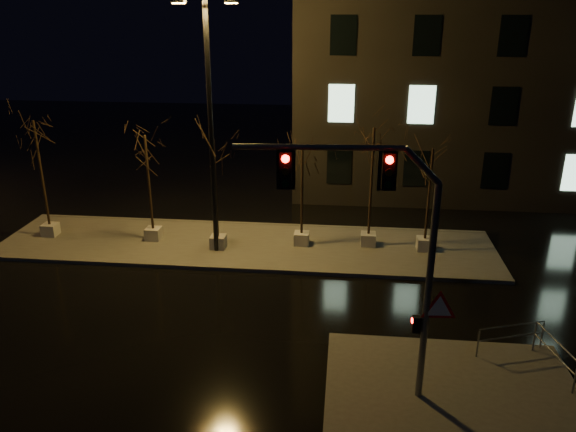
# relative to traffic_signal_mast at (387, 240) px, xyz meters

# --- Properties ---
(ground) EXTENTS (90.00, 90.00, 0.00)m
(ground) POSITION_rel_traffic_signal_mast_xyz_m (-5.40, 3.91, -4.71)
(ground) COLOR black
(ground) RESTS_ON ground
(median) EXTENTS (22.00, 5.00, 0.15)m
(median) POSITION_rel_traffic_signal_mast_xyz_m (-5.40, 9.91, -4.63)
(median) COLOR #4D4A44
(median) RESTS_ON ground
(sidewalk_corner) EXTENTS (7.00, 5.00, 0.15)m
(sidewalk_corner) POSITION_rel_traffic_signal_mast_xyz_m (2.10, 0.41, -4.63)
(sidewalk_corner) COLOR #4D4A44
(sidewalk_corner) RESTS_ON ground
(building) EXTENTS (25.00, 12.00, 15.00)m
(building) POSITION_rel_traffic_signal_mast_xyz_m (8.60, 21.91, 2.79)
(building) COLOR black
(building) RESTS_ON ground
(tree_0) EXTENTS (1.80, 1.80, 5.49)m
(tree_0) POSITION_rel_traffic_signal_mast_xyz_m (-14.56, 9.94, -0.39)
(tree_0) COLOR #AAA69E
(tree_0) RESTS_ON median
(tree_1) EXTENTS (1.80, 1.80, 4.93)m
(tree_1) POSITION_rel_traffic_signal_mast_xyz_m (-9.64, 9.95, -0.81)
(tree_1) COLOR #AAA69E
(tree_1) RESTS_ON median
(tree_2) EXTENTS (1.80, 1.80, 4.97)m
(tree_2) POSITION_rel_traffic_signal_mast_xyz_m (-6.51, 9.34, -0.79)
(tree_2) COLOR #AAA69E
(tree_2) RESTS_ON median
(tree_3) EXTENTS (1.80, 1.80, 4.66)m
(tree_3) POSITION_rel_traffic_signal_mast_xyz_m (-2.90, 10.10, -1.02)
(tree_3) COLOR #AAA69E
(tree_3) RESTS_ON median
(tree_4) EXTENTS (1.80, 1.80, 5.41)m
(tree_4) POSITION_rel_traffic_signal_mast_xyz_m (0.05, 10.32, -0.45)
(tree_4) COLOR #AAA69E
(tree_4) RESTS_ON median
(tree_5) EXTENTS (1.80, 1.80, 4.63)m
(tree_5) POSITION_rel_traffic_signal_mast_xyz_m (2.47, 10.04, -1.04)
(tree_5) COLOR #AAA69E
(tree_5) RESTS_ON median
(traffic_signal_mast) EXTENTS (5.68, 0.46, 6.94)m
(traffic_signal_mast) POSITION_rel_traffic_signal_mast_xyz_m (0.00, 0.00, 0.00)
(traffic_signal_mast) COLOR slate
(traffic_signal_mast) RESTS_ON sidewalk_corner
(streetlight_main) EXTENTS (2.58, 0.49, 10.32)m
(streetlight_main) POSITION_rel_traffic_signal_mast_xyz_m (-6.53, 9.06, 1.40)
(streetlight_main) COLOR black
(streetlight_main) RESTS_ON median
(guard_rail_a) EXTENTS (2.12, 0.74, 0.96)m
(guard_rail_a) POSITION_rel_traffic_signal_mast_xyz_m (4.11, 2.41, -3.93)
(guard_rail_a) COLOR slate
(guard_rail_a) RESTS_ON sidewalk_corner
(guard_rail_b) EXTENTS (0.51, 2.07, 1.00)m
(guard_rail_b) POSITION_rel_traffic_signal_mast_xyz_m (5.10, 1.60, -3.91)
(guard_rail_b) COLOR slate
(guard_rail_b) RESTS_ON sidewalk_corner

